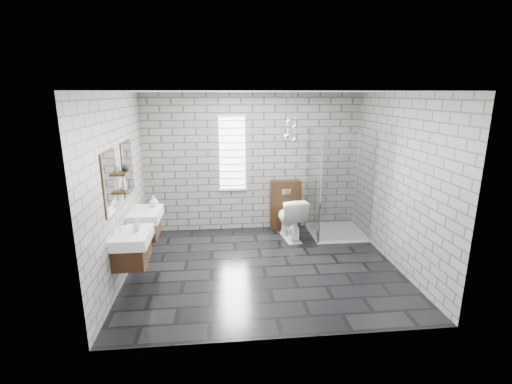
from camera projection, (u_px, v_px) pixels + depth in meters
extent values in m
cube|color=black|center=(263.00, 267.00, 5.91)|extent=(4.20, 3.60, 0.02)
cube|color=white|center=(264.00, 91.00, 5.21)|extent=(4.20, 3.60, 0.02)
cube|color=gray|center=(253.00, 163.00, 7.30)|extent=(4.20, 0.02, 2.70)
cube|color=gray|center=(285.00, 226.00, 3.82)|extent=(4.20, 0.02, 2.70)
cube|color=gray|center=(119.00, 188.00, 5.35)|extent=(0.02, 3.60, 2.70)
cube|color=gray|center=(398.00, 181.00, 5.77)|extent=(0.02, 3.60, 2.70)
cube|color=#382111|center=(132.00, 253.00, 5.11)|extent=(0.42, 0.62, 0.30)
cube|color=silver|center=(147.00, 250.00, 5.12)|extent=(0.02, 0.35, 0.01)
cube|color=white|center=(133.00, 237.00, 5.05)|extent=(0.47, 0.70, 0.15)
cylinder|color=silver|center=(120.00, 229.00, 5.00)|extent=(0.04, 0.04, 0.12)
cylinder|color=silver|center=(123.00, 225.00, 4.99)|extent=(0.10, 0.02, 0.02)
cube|color=white|center=(110.00, 183.00, 4.83)|extent=(0.03, 0.55, 0.80)
cube|color=#382111|center=(109.00, 183.00, 4.83)|extent=(0.01, 0.59, 0.84)
cube|color=#382111|center=(145.00, 228.00, 6.05)|extent=(0.42, 0.62, 0.30)
cube|color=silver|center=(158.00, 226.00, 6.06)|extent=(0.02, 0.35, 0.01)
cube|color=white|center=(146.00, 215.00, 6.00)|extent=(0.47, 0.70, 0.15)
cylinder|color=silver|center=(135.00, 207.00, 5.95)|extent=(0.04, 0.04, 0.12)
cylinder|color=silver|center=(138.00, 204.00, 5.94)|extent=(0.10, 0.02, 0.02)
cube|color=white|center=(128.00, 168.00, 5.78)|extent=(0.03, 0.55, 0.80)
cube|color=#382111|center=(127.00, 168.00, 5.78)|extent=(0.01, 0.59, 0.84)
cube|color=#382111|center=(124.00, 191.00, 5.32)|extent=(0.14, 0.30, 0.03)
cube|color=#382111|center=(123.00, 173.00, 5.25)|extent=(0.14, 0.30, 0.03)
cube|color=white|center=(232.00, 153.00, 7.19)|extent=(0.50, 0.02, 1.40)
cube|color=white|center=(232.00, 116.00, 6.99)|extent=(0.56, 0.04, 0.04)
cube|color=white|center=(233.00, 189.00, 7.36)|extent=(0.56, 0.04, 0.04)
cube|color=white|center=(233.00, 185.00, 7.33)|extent=(0.48, 0.01, 0.02)
cube|color=white|center=(233.00, 178.00, 7.29)|extent=(0.48, 0.01, 0.02)
cube|color=white|center=(233.00, 171.00, 7.26)|extent=(0.48, 0.01, 0.02)
cube|color=white|center=(232.00, 164.00, 7.22)|extent=(0.48, 0.01, 0.02)
cube|color=white|center=(232.00, 157.00, 7.19)|extent=(0.48, 0.01, 0.02)
cube|color=white|center=(232.00, 150.00, 7.15)|extent=(0.48, 0.01, 0.02)
cube|color=white|center=(232.00, 143.00, 7.11)|extent=(0.48, 0.01, 0.02)
cube|color=white|center=(232.00, 135.00, 7.08)|extent=(0.48, 0.01, 0.02)
cube|color=white|center=(232.00, 128.00, 7.04)|extent=(0.48, 0.01, 0.03)
cube|color=white|center=(232.00, 121.00, 7.00)|extent=(0.48, 0.01, 0.03)
cube|color=#382111|center=(285.00, 205.00, 7.48)|extent=(0.60, 0.20, 1.00)
cube|color=silver|center=(287.00, 192.00, 7.30)|extent=(0.18, 0.01, 0.12)
cube|color=white|center=(336.00, 232.00, 7.31)|extent=(1.00, 1.00, 0.06)
cube|color=silver|center=(347.00, 189.00, 6.58)|extent=(1.00, 0.01, 2.00)
cube|color=silver|center=(314.00, 183.00, 7.00)|extent=(0.01, 1.00, 2.00)
cube|color=silver|center=(321.00, 190.00, 6.53)|extent=(0.03, 0.03, 2.00)
cube|color=silver|center=(373.00, 188.00, 6.63)|extent=(0.03, 0.03, 2.00)
cylinder|color=silver|center=(357.00, 176.00, 7.27)|extent=(0.02, 0.02, 1.80)
cylinder|color=silver|center=(357.00, 129.00, 7.02)|extent=(0.14, 0.14, 0.02)
sphere|color=silver|center=(287.00, 136.00, 6.68)|extent=(0.09, 0.09, 0.09)
cylinder|color=silver|center=(288.00, 113.00, 6.58)|extent=(0.01, 0.01, 0.72)
sphere|color=silver|center=(294.00, 140.00, 6.79)|extent=(0.09, 0.09, 0.09)
cylinder|color=silver|center=(295.00, 115.00, 6.68)|extent=(0.01, 0.01, 0.80)
sphere|color=silver|center=(289.00, 121.00, 6.77)|extent=(0.09, 0.09, 0.09)
cylinder|color=silver|center=(289.00, 105.00, 6.70)|extent=(0.01, 0.01, 0.47)
sphere|color=silver|center=(286.00, 135.00, 6.84)|extent=(0.09, 0.09, 0.09)
cylinder|color=silver|center=(287.00, 113.00, 6.73)|extent=(0.01, 0.01, 0.73)
sphere|color=silver|center=(295.00, 127.00, 6.81)|extent=(0.09, 0.09, 0.09)
cylinder|color=silver|center=(295.00, 108.00, 6.72)|extent=(0.01, 0.01, 0.57)
imported|color=white|center=(290.00, 218.00, 6.98)|extent=(0.55, 0.84, 0.81)
imported|color=#B2B2B2|center=(137.00, 226.00, 5.05)|extent=(0.09, 0.09, 0.16)
imported|color=#B2B2B2|center=(154.00, 201.00, 6.16)|extent=(0.19, 0.19, 0.18)
imported|color=#B2B2B2|center=(124.00, 184.00, 5.28)|extent=(0.09, 0.09, 0.20)
imported|color=#B2B2B2|center=(125.00, 167.00, 5.35)|extent=(0.11, 0.11, 0.11)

